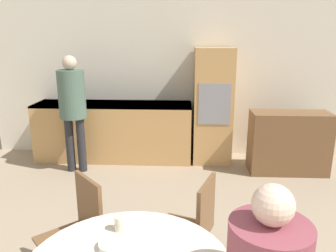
# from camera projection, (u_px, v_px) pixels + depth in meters

# --- Properties ---
(wall_back) EXTENTS (6.13, 0.05, 2.60)m
(wall_back) POSITION_uv_depth(u_px,v_px,m) (178.00, 75.00, 5.24)
(wall_back) COLOR silver
(wall_back) RESTS_ON ground_plane
(kitchen_counter) EXTENTS (2.42, 0.60, 0.90)m
(kitchen_counter) POSITION_uv_depth(u_px,v_px,m) (114.00, 130.00, 5.18)
(kitchen_counter) COLOR tan
(kitchen_counter) RESTS_ON ground_plane
(oven_unit) EXTENTS (0.57, 0.59, 1.75)m
(oven_unit) POSITION_uv_depth(u_px,v_px,m) (213.00, 106.00, 5.01)
(oven_unit) COLOR tan
(oven_unit) RESTS_ON ground_plane
(sideboard) EXTENTS (1.09, 0.45, 0.88)m
(sideboard) POSITION_uv_depth(u_px,v_px,m) (288.00, 143.00, 4.66)
(sideboard) COLOR brown
(sideboard) RESTS_ON ground_plane
(chair_far_left) EXTENTS (0.56, 0.56, 0.89)m
(chair_far_left) POSITION_uv_depth(u_px,v_px,m) (79.00, 229.00, 2.46)
(chair_far_left) COLOR brown
(chair_far_left) RESTS_ON ground_plane
(chair_far_right) EXTENTS (0.51, 0.51, 0.89)m
(chair_far_right) POSITION_uv_depth(u_px,v_px,m) (193.00, 227.00, 2.49)
(chair_far_right) COLOR brown
(chair_far_right) RESTS_ON ground_plane
(person_standing) EXTENTS (0.37, 0.37, 1.66)m
(person_standing) POSITION_uv_depth(u_px,v_px,m) (72.00, 102.00, 4.54)
(person_standing) COLOR #262628
(person_standing) RESTS_ON ground_plane
(cup) EXTENTS (0.07, 0.07, 0.10)m
(cup) POSITION_uv_depth(u_px,v_px,m) (120.00, 223.00, 2.04)
(cup) COLOR beige
(cup) RESTS_ON dining_table
(bowl_near) EXTENTS (0.19, 0.19, 0.04)m
(bowl_near) POSITION_uv_depth(u_px,v_px,m) (115.00, 245.00, 1.88)
(bowl_near) COLOR silver
(bowl_near) RESTS_ON dining_table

